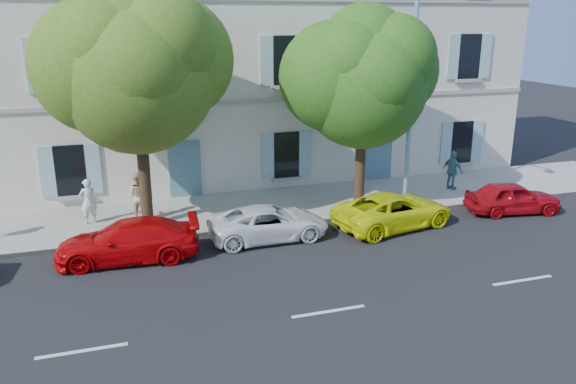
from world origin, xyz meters
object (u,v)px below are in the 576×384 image
object	(u,v)px
car_red_hatchback	(513,197)
tree_left	(137,75)
pedestrian_a	(88,201)
street_lamp	(414,84)
car_red_coupe	(128,241)
car_white_coupe	(269,223)
tree_right	(363,84)
pedestrian_b	(139,196)
pedestrian_c	(453,170)
car_yellow_supercar	(394,210)

from	to	relation	value
car_red_hatchback	tree_left	world-z (taller)	tree_left
car_red_hatchback	tree_left	distance (m)	14.68
pedestrian_a	street_lamp	bearing A→B (deg)	156.01
car_red_coupe	tree_left	bearing A→B (deg)	167.62
car_white_coupe	tree_right	xyz separation A→B (m)	(4.24, 1.93, 4.33)
car_white_coupe	pedestrian_a	distance (m)	6.61
car_white_coupe	pedestrian_b	world-z (taller)	pedestrian_b
car_red_coupe	car_white_coupe	distance (m)	4.67
tree_right	pedestrian_c	xyz separation A→B (m)	(4.81, 0.91, -3.91)
car_white_coupe	tree_left	xyz separation A→B (m)	(-3.87, 2.25, 4.86)
car_yellow_supercar	tree_right	bearing A→B (deg)	-1.77
car_yellow_supercar	car_red_coupe	bearing A→B (deg)	79.22
car_yellow_supercar	tree_left	size ratio (longest dim) A/B	0.55
car_red_coupe	tree_right	distance (m)	10.13
tree_right	street_lamp	size ratio (longest dim) A/B	0.88
tree_left	car_yellow_supercar	bearing A→B (deg)	-16.32
car_white_coupe	car_yellow_supercar	bearing A→B (deg)	-93.86
pedestrian_c	tree_left	bearing A→B (deg)	72.40
tree_right	pedestrian_b	size ratio (longest dim) A/B	4.07
car_yellow_supercar	car_red_hatchback	bearing A→B (deg)	-101.40
tree_left	pedestrian_a	distance (m)	4.94
tree_right	pedestrian_b	bearing A→B (deg)	173.38
car_red_coupe	tree_left	xyz separation A→B (m)	(0.78, 2.64, 4.80)
car_yellow_supercar	tree_right	world-z (taller)	tree_right
car_yellow_supercar	pedestrian_c	size ratio (longest dim) A/B	2.69
street_lamp	pedestrian_c	distance (m)	5.32
tree_right	pedestrian_c	distance (m)	6.27
car_red_hatchback	car_white_coupe	bearing A→B (deg)	98.03
pedestrian_c	pedestrian_b	bearing A→B (deg)	69.52
car_yellow_supercar	street_lamp	bearing A→B (deg)	-55.17
tree_right	pedestrian_b	distance (m)	9.23
car_yellow_supercar	street_lamp	world-z (taller)	street_lamp
car_red_coupe	street_lamp	bearing A→B (deg)	102.31
tree_left	pedestrian_b	distance (m)	4.43
tree_left	pedestrian_b	world-z (taller)	tree_left
car_red_coupe	pedestrian_c	distance (m)	14.08
pedestrian_a	tree_right	bearing A→B (deg)	158.88
car_white_coupe	pedestrian_b	size ratio (longest dim) A/B	2.26
pedestrian_a	pedestrian_b	distance (m)	1.77
pedestrian_a	pedestrian_b	world-z (taller)	pedestrian_b
car_red_hatchback	pedestrian_a	size ratio (longest dim) A/B	2.17
tree_left	street_lamp	distance (m)	9.87
car_white_coupe	street_lamp	xyz separation A→B (m)	(5.92, 1.15, 4.37)
car_red_coupe	pedestrian_c	xyz separation A→B (m)	(13.70, 3.23, 0.35)
car_yellow_supercar	pedestrian_b	world-z (taller)	pedestrian_b
pedestrian_a	car_red_coupe	bearing A→B (deg)	94.51
car_white_coupe	car_red_hatchback	xyz separation A→B (m)	(9.77, -0.21, 0.04)
pedestrian_b	pedestrian_c	xyz separation A→B (m)	(13.14, -0.06, -0.07)
street_lamp	pedestrian_a	xyz separation A→B (m)	(-11.78, 1.90, -3.97)
car_red_coupe	car_yellow_supercar	xyz separation A→B (m)	(9.27, 0.15, -0.01)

